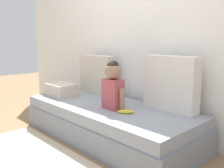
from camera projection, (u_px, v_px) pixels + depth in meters
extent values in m
plane|color=#93704C|center=(108.00, 138.00, 2.84)|extent=(12.00, 12.00, 0.00)
cube|color=white|center=(142.00, 37.00, 3.03)|extent=(5.32, 0.10, 2.29)
cube|color=gray|center=(108.00, 127.00, 2.82)|extent=(2.12, 0.89, 0.26)
cube|color=#8C939E|center=(107.00, 111.00, 2.78)|extent=(2.05, 0.86, 0.13)
cube|color=beige|center=(97.00, 74.00, 3.38)|extent=(0.58, 0.16, 0.51)
cube|color=silver|center=(171.00, 83.00, 2.54)|extent=(0.59, 0.16, 0.56)
cube|color=#B24C51|center=(113.00, 94.00, 2.60)|extent=(0.22, 0.15, 0.32)
sphere|color=#9E755B|center=(113.00, 71.00, 2.56)|extent=(0.17, 0.17, 0.17)
sphere|color=#2D231E|center=(113.00, 67.00, 2.55)|extent=(0.14, 0.14, 0.14)
cylinder|color=#9E755B|center=(104.00, 96.00, 2.71)|extent=(0.06, 0.06, 0.24)
cylinder|color=#9E755B|center=(122.00, 100.00, 2.51)|extent=(0.06, 0.06, 0.24)
ellipsoid|color=yellow|center=(126.00, 112.00, 2.45)|extent=(0.16, 0.15, 0.04)
cube|color=beige|center=(61.00, 90.00, 3.24)|extent=(0.40, 0.28, 0.16)
cube|color=beige|center=(23.00, 167.00, 2.17)|extent=(1.90, 1.00, 0.01)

